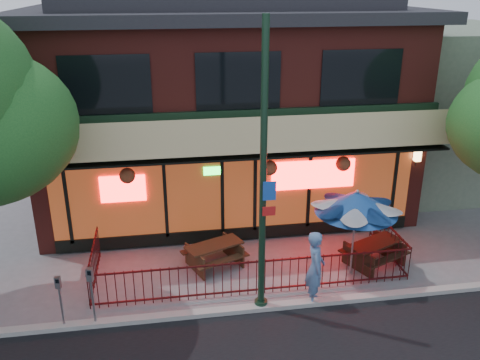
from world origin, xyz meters
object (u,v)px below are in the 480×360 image
object	(u,v)px
picnic_table_right	(374,250)
picnic_table_left	(214,252)
street_light	(263,191)
patio_umbrella	(357,202)
pedestrian	(315,268)
parking_meter_far	(60,294)
parking_meter_near	(91,287)

from	to	relation	value
picnic_table_right	picnic_table_left	bearing A→B (deg)	171.91
street_light	picnic_table_right	size ratio (longest dim) A/B	3.48
patio_umbrella	street_light	bearing A→B (deg)	-156.64
street_light	pedestrian	xyz separation A→B (m)	(1.37, 0.05, -2.17)
picnic_table_left	pedestrian	xyz separation A→B (m)	(2.29, -2.13, 0.53)
picnic_table_left	parking_meter_far	xyz separation A→B (m)	(-3.80, -2.26, 0.49)
picnic_table_right	parking_meter_near	distance (m)	7.79
street_light	picnic_table_left	distance (m)	3.59
picnic_table_left	patio_umbrella	distance (m)	4.19
patio_umbrella	picnic_table_right	bearing A→B (deg)	22.51
picnic_table_right	pedestrian	distance (m)	2.73
picnic_table_left	parking_meter_near	size ratio (longest dim) A/B	1.26
street_light	parking_meter_far	xyz separation A→B (m)	(-4.72, -0.08, -2.21)
picnic_table_left	parking_meter_near	distance (m)	3.87
picnic_table_right	pedestrian	size ratio (longest dim) A/B	1.03
parking_meter_near	parking_meter_far	world-z (taller)	parking_meter_near
picnic_table_left	parking_meter_far	distance (m)	4.45
picnic_table_right	parking_meter_near	bearing A→B (deg)	-167.99
picnic_table_left	patio_umbrella	bearing A→B (deg)	-14.77
parking_meter_near	patio_umbrella	bearing A→B (deg)	10.69
pedestrian	parking_meter_near	size ratio (longest dim) A/B	1.26
picnic_table_right	patio_umbrella	size ratio (longest dim) A/B	0.80
picnic_table_left	picnic_table_right	bearing A→B (deg)	-8.09
picnic_table_left	patio_umbrella	xyz separation A→B (m)	(3.71, -0.98, 1.69)
patio_umbrella	parking_meter_far	bearing A→B (deg)	-170.31
street_light	parking_meter_far	world-z (taller)	street_light
street_light	patio_umbrella	size ratio (longest dim) A/B	2.79
patio_umbrella	pedestrian	size ratio (longest dim) A/B	1.28
parking_meter_near	parking_meter_far	size ratio (longest dim) A/B	1.11
picnic_table_right	parking_meter_far	world-z (taller)	parking_meter_far
picnic_table_right	patio_umbrella	bearing A→B (deg)	-157.49
picnic_table_right	parking_meter_far	bearing A→B (deg)	-168.99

